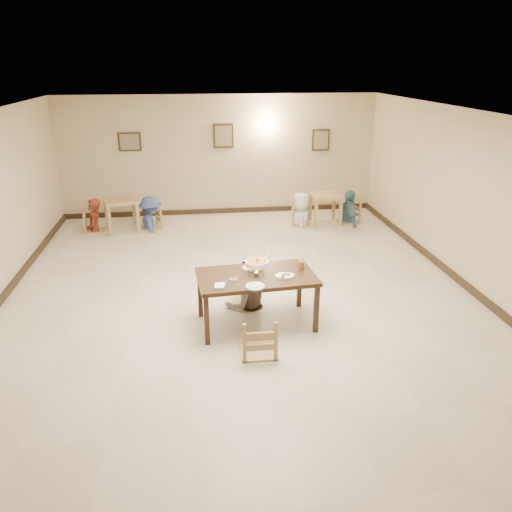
{
  "coord_description": "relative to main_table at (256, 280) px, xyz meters",
  "views": [
    {
      "loc": [
        -0.74,
        -7.71,
        3.76
      ],
      "look_at": [
        0.19,
        -0.59,
        0.93
      ],
      "focal_mm": 35.0,
      "sensor_mm": 36.0,
      "label": 1
    }
  ],
  "objects": [
    {
      "name": "chili_dish",
      "position": [
        -0.35,
        -0.12,
        0.09
      ],
      "size": [
        0.11,
        0.11,
        0.02
      ],
      "color": "white",
      "rests_on": "main_table"
    },
    {
      "name": "bg_chair_ll",
      "position": [
        -3.19,
        4.89,
        -0.25
      ],
      "size": [
        0.45,
        0.45,
        0.95
      ],
      "rotation": [
        0.0,
        0.0,
        1.71
      ],
      "color": "tan",
      "rests_on": "floor"
    },
    {
      "name": "rice_plate_far",
      "position": [
        -0.02,
        0.25,
        0.1
      ],
      "size": [
        0.31,
        0.31,
        0.07
      ],
      "color": "white",
      "rests_on": "main_table"
    },
    {
      "name": "bg_table_right",
      "position": [
        2.34,
        4.82,
        -0.14
      ],
      "size": [
        0.73,
        0.73,
        0.73
      ],
      "rotation": [
        0.0,
        0.0,
        -0.0
      ],
      "color": "tan",
      "rests_on": "floor"
    },
    {
      "name": "rice_plate_near",
      "position": [
        -0.07,
        -0.41,
        0.1
      ],
      "size": [
        0.27,
        0.27,
        0.06
      ],
      "color": "white",
      "rests_on": "main_table"
    },
    {
      "name": "floor",
      "position": [
        -0.14,
        1.04,
        -0.73
      ],
      "size": [
        10.0,
        10.0,
        0.0
      ],
      "primitive_type": "plane",
      "color": "beige",
      "rests_on": "ground"
    },
    {
      "name": "picture_c",
      "position": [
        2.46,
        6.0,
        1.12
      ],
      "size": [
        0.45,
        0.04,
        0.55
      ],
      "color": "#352612",
      "rests_on": "wall_back"
    },
    {
      "name": "bg_chair_rr",
      "position": [
        2.95,
        4.8,
        -0.26
      ],
      "size": [
        0.44,
        0.44,
        0.94
      ],
      "rotation": [
        0.0,
        0.0,
        -1.34
      ],
      "color": "tan",
      "rests_on": "floor"
    },
    {
      "name": "wall_front",
      "position": [
        -0.14,
        -3.96,
        0.77
      ],
      "size": [
        10.0,
        0.0,
        10.0
      ],
      "primitive_type": "plane",
      "rotation": [
        -1.57,
        0.0,
        0.0
      ],
      "color": "#C6B192",
      "rests_on": "floor"
    },
    {
      "name": "bg_diner_a",
      "position": [
        -3.19,
        4.89,
        0.06
      ],
      "size": [
        0.41,
        0.6,
        1.57
      ],
      "primitive_type": "imported",
      "rotation": [
        0.0,
        0.0,
        4.78
      ],
      "color": "maroon",
      "rests_on": "floor"
    },
    {
      "name": "curry_warmer",
      "position": [
        0.01,
        0.01,
        0.26
      ],
      "size": [
        0.38,
        0.34,
        0.31
      ],
      "color": "silver",
      "rests_on": "main_table"
    },
    {
      "name": "bg_diner_d",
      "position": [
        2.95,
        4.8,
        0.09
      ],
      "size": [
        0.45,
        0.98,
        1.63
      ],
      "primitive_type": "imported",
      "rotation": [
        0.0,
        0.0,
        1.63
      ],
      "color": "teal",
      "rests_on": "floor"
    },
    {
      "name": "main_table",
      "position": [
        0.0,
        0.0,
        0.0
      ],
      "size": [
        1.8,
        1.11,
        0.81
      ],
      "rotation": [
        0.0,
        0.0,
        0.08
      ],
      "color": "#352111",
      "rests_on": "floor"
    },
    {
      "name": "picture_a",
      "position": [
        -2.34,
        6.0,
        1.17
      ],
      "size": [
        0.55,
        0.04,
        0.45
      ],
      "color": "#352612",
      "rests_on": "wall_back"
    },
    {
      "name": "main_diner",
      "position": [
        -0.08,
        0.64,
        0.05
      ],
      "size": [
        0.88,
        0.76,
        1.55
      ],
      "primitive_type": "imported",
      "rotation": [
        0.0,
        0.0,
        3.39
      ],
      "color": "gray",
      "rests_on": "floor"
    },
    {
      "name": "chair_near",
      "position": [
        -0.08,
        -0.8,
        -0.19
      ],
      "size": [
        0.51,
        0.51,
        1.08
      ],
      "rotation": [
        0.0,
        0.0,
        3.13
      ],
      "color": "tan",
      "rests_on": "floor"
    },
    {
      "name": "wall_right",
      "position": [
        3.86,
        1.04,
        0.77
      ],
      "size": [
        0.0,
        10.0,
        10.0
      ],
      "primitive_type": "plane",
      "rotation": [
        1.57,
        0.0,
        -1.57
      ],
      "color": "#C6B192",
      "rests_on": "floor"
    },
    {
      "name": "ceiling",
      "position": [
        -0.14,
        1.04,
        2.27
      ],
      "size": [
        10.0,
        10.0,
        0.0
      ],
      "primitive_type": "plane",
      "color": "silver",
      "rests_on": "wall_back"
    },
    {
      "name": "wall_sconce",
      "position": [
        1.06,
        6.0,
        1.57
      ],
      "size": [
        0.16,
        0.05,
        0.22
      ],
      "primitive_type": "cube",
      "color": "#FFD88C",
      "rests_on": "wall_back"
    },
    {
      "name": "bg_chair_lr",
      "position": [
        -1.89,
        4.95,
        -0.27
      ],
      "size": [
        0.43,
        0.43,
        0.92
      ],
      "rotation": [
        0.0,
        0.0,
        -1.22
      ],
      "color": "tan",
      "rests_on": "floor"
    },
    {
      "name": "fried_plate",
      "position": [
        0.41,
        -0.11,
        0.1
      ],
      "size": [
        0.29,
        0.29,
        0.06
      ],
      "color": "white",
      "rests_on": "main_table"
    },
    {
      "name": "wall_back",
      "position": [
        -0.14,
        6.04,
        0.77
      ],
      "size": [
        10.0,
        0.0,
        10.0
      ],
      "primitive_type": "plane",
      "rotation": [
        1.57,
        0.0,
        0.0
      ],
      "color": "#C6B192",
      "rests_on": "floor"
    },
    {
      "name": "bg_diner_b",
      "position": [
        -1.89,
        4.95,
        0.05
      ],
      "size": [
        0.86,
        1.13,
        1.55
      ],
      "primitive_type": "imported",
      "rotation": [
        0.0,
        0.0,
        1.89
      ],
      "color": "#49609E",
      "rests_on": "floor"
    },
    {
      "name": "bg_diner_c",
      "position": [
        1.73,
        4.79,
        0.07
      ],
      "size": [
        0.63,
        0.85,
        1.59
      ],
      "primitive_type": "imported",
      "rotation": [
        0.0,
        0.0,
        4.55
      ],
      "color": "silver",
      "rests_on": "floor"
    },
    {
      "name": "bg_chair_rl",
      "position": [
        1.73,
        4.79,
        -0.24
      ],
      "size": [
        0.46,
        0.46,
        0.97
      ],
      "rotation": [
        0.0,
        0.0,
        1.38
      ],
      "color": "tan",
      "rests_on": "floor"
    },
    {
      "name": "napkin_cutlery",
      "position": [
        -0.56,
        -0.34,
        0.1
      ],
      "size": [
        0.19,
        0.28,
        0.03
      ],
      "color": "white",
      "rests_on": "main_table"
    },
    {
      "name": "baseboard_back",
      "position": [
        -0.14,
        6.01,
        -0.67
      ],
      "size": [
        8.0,
        0.06,
        0.12
      ],
      "primitive_type": "cube",
      "color": "black",
      "rests_on": "floor"
    },
    {
      "name": "baseboard_right",
      "position": [
        3.83,
        1.04,
        -0.67
      ],
      "size": [
        0.06,
        10.0,
        0.12
      ],
      "primitive_type": "cube",
      "color": "black",
      "rests_on": "floor"
    },
    {
      "name": "picture_b",
      "position": [
        -0.04,
        6.0,
        1.27
      ],
      "size": [
        0.5,
        0.04,
        0.6
      ],
      "color": "#352612",
      "rests_on": "wall_back"
    },
    {
      "name": "bg_table_left",
      "position": [
        -2.54,
        4.89,
        -0.1
      ],
      "size": [
        0.93,
        0.93,
        0.76
      ],
      "rotation": [
        0.0,
        0.0,
        0.25
      ],
      "color": "tan",
      "rests_on": "floor"
    },
    {
      "name": "drink_glass",
      "position": [
        0.7,
        0.13,
        0.16
      ],
      "size": [
        0.08,
        0.08,
        0.17
      ],
      "color": "white",
      "rests_on": "main_table"
    },
    {
      "name": "chair_far",
      "position": [
        -0.08,
        0.73,
        -0.24
      ],
      "size": [
        0.46,
        0.46,
        0.98
      ],
      "rotation": [
        0.0,
        0.0,
        -0.27
      ],
      "color": "tan",
      "rests_on": "floor"
    }
  ]
}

